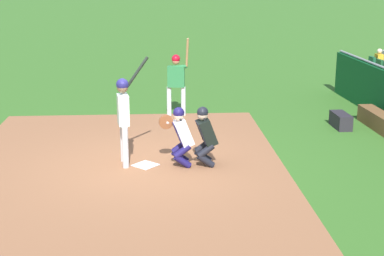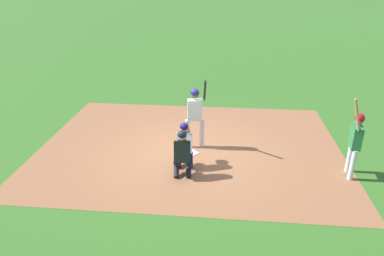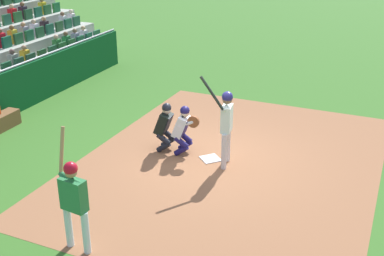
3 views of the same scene
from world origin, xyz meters
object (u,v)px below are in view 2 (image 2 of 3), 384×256
(home_plate_marker, at_px, (189,153))
(home_plate_umpire, at_px, (182,152))
(on_deck_batter, at_px, (356,138))
(catcher_crouching, at_px, (185,142))
(batter_at_plate, at_px, (195,111))

(home_plate_marker, bearing_deg, home_plate_umpire, -93.89)
(home_plate_marker, bearing_deg, on_deck_batter, -13.05)
(catcher_crouching, height_order, on_deck_batter, on_deck_batter)
(catcher_crouching, xyz_separation_m, home_plate_umpire, (-0.02, -0.52, -0.02))
(on_deck_batter, bearing_deg, catcher_crouching, 176.81)
(catcher_crouching, bearing_deg, on_deck_batter, -3.19)
(home_plate_umpire, bearing_deg, catcher_crouching, 87.51)
(batter_at_plate, bearing_deg, home_plate_marker, -109.53)
(batter_at_plate, xyz_separation_m, catcher_crouching, (-0.22, -1.18, -0.45))
(batter_at_plate, relative_size, catcher_crouching, 1.75)
(batter_at_plate, relative_size, on_deck_batter, 1.02)
(catcher_crouching, distance_m, home_plate_umpire, 0.52)
(batter_at_plate, bearing_deg, catcher_crouching, -100.38)
(catcher_crouching, distance_m, on_deck_batter, 4.35)
(home_plate_umpire, distance_m, on_deck_batter, 4.38)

